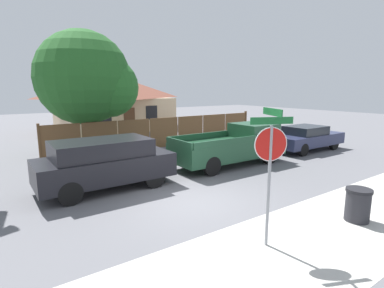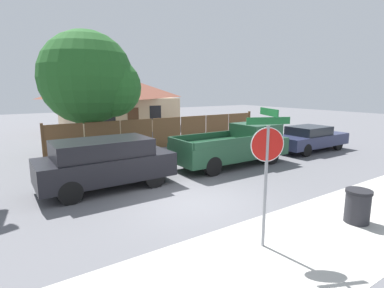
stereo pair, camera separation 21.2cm
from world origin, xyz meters
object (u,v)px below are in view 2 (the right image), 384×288
at_px(red_suv, 106,162).
at_px(stop_sign, 267,155).
at_px(orange_pickup, 235,145).
at_px(trash_bin, 358,206).
at_px(parked_sedan, 310,138).
at_px(oak_tree, 92,80).
at_px(house, 117,101).

bearing_deg(red_suv, stop_sign, -74.42).
relative_size(orange_pickup, trash_bin, 6.26).
height_order(orange_pickup, stop_sign, stop_sign).
bearing_deg(parked_sedan, trash_bin, -137.85).
distance_m(orange_pickup, parked_sedan, 5.54).
height_order(oak_tree, trash_bin, oak_tree).
relative_size(house, oak_tree, 1.43).
relative_size(oak_tree, trash_bin, 7.30).
bearing_deg(oak_tree, house, 62.90).
relative_size(red_suv, orange_pickup, 0.83).
xyz_separation_m(orange_pickup, stop_sign, (-4.36, -5.81, 1.18)).
distance_m(stop_sign, trash_bin, 3.40).
relative_size(oak_tree, parked_sedan, 1.38).
bearing_deg(orange_pickup, stop_sign, -127.02).
bearing_deg(house, parked_sedan, -69.72).
xyz_separation_m(parked_sedan, trash_bin, (-6.96, -6.33, -0.29)).
bearing_deg(house, trash_bin, -93.68).
relative_size(parked_sedan, stop_sign, 1.53).
bearing_deg(orange_pickup, parked_sedan, -0.15).
distance_m(red_suv, stop_sign, 6.14).
bearing_deg(parked_sedan, orange_pickup, 179.85).
height_order(oak_tree, stop_sign, oak_tree).
bearing_deg(stop_sign, red_suv, 129.74).
bearing_deg(parked_sedan, oak_tree, 147.82).
distance_m(oak_tree, stop_sign, 12.25).
bearing_deg(oak_tree, red_suv, -102.97).
distance_m(red_suv, parked_sedan, 11.53).
bearing_deg(oak_tree, parked_sedan, -32.04).
bearing_deg(parked_sedan, red_suv, 179.86).
height_order(house, red_suv, house).
distance_m(oak_tree, orange_pickup, 8.33).
xyz_separation_m(oak_tree, parked_sedan, (10.08, -6.31, -3.16)).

